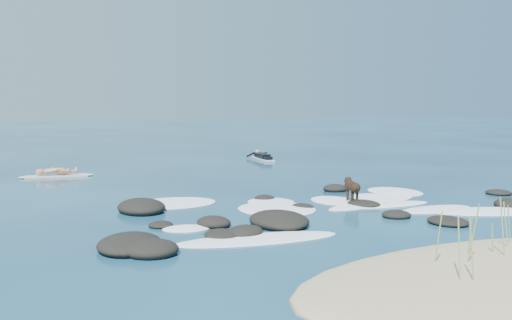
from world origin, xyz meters
name	(u,v)px	position (x,y,z in m)	size (l,w,h in m)	color
ground	(300,202)	(0.00, 0.00, 0.00)	(160.00, 160.00, 0.00)	#0A2642
reef_rocks	(288,217)	(-1.58, -2.28, 0.10)	(14.33, 6.79, 0.51)	black
breaking_foam	(342,207)	(0.70, -1.29, 0.01)	(11.73, 7.26, 0.12)	white
standing_surfer_rig	(56,161)	(-6.32, 9.02, 0.65)	(2.92, 0.71, 1.66)	beige
paddling_surfer_rig	(262,157)	(4.16, 11.82, 0.16)	(1.19, 2.68, 0.46)	silver
dog	(352,186)	(1.30, -0.89, 0.52)	(0.54, 1.22, 0.79)	black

